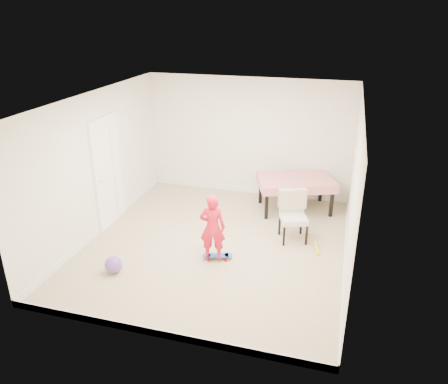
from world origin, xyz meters
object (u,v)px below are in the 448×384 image
(dining_table, at_px, (295,194))
(skateboard, at_px, (217,257))
(balloon, at_px, (113,265))
(dining_chair, at_px, (294,217))
(child, at_px, (212,229))

(dining_table, height_order, skateboard, dining_table)
(skateboard, height_order, balloon, balloon)
(dining_chair, relative_size, balloon, 3.29)
(dining_table, xyz_separation_m, skateboard, (-0.99, -2.32, -0.31))
(dining_chair, bearing_deg, child, -158.39)
(dining_table, height_order, dining_chair, dining_chair)
(child, bearing_deg, skateboard, -153.97)
(dining_table, distance_m, skateboard, 2.54)
(skateboard, bearing_deg, dining_chair, 24.05)
(skateboard, relative_size, child, 0.44)
(child, relative_size, balloon, 4.13)
(dining_chair, height_order, skateboard, dining_chair)
(dining_chair, distance_m, balloon, 3.22)
(balloon, bearing_deg, skateboard, 29.55)
(skateboard, bearing_deg, balloon, -168.50)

